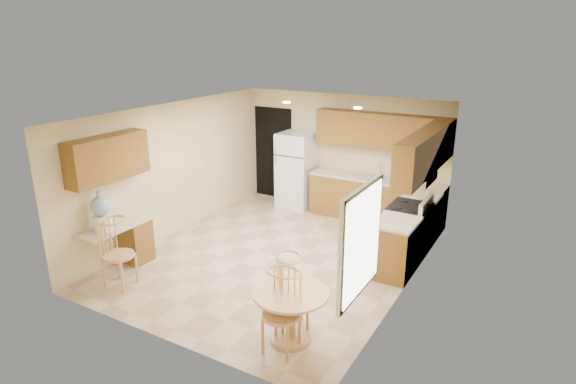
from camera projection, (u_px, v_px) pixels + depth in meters
The scene contains 30 objects.
floor at pixel (277, 256), 8.36m from camera, with size 5.50×5.50×0.00m, color tan.
ceiling at pixel (276, 113), 7.58m from camera, with size 4.50×5.50×0.02m, color white.
wall_back at pixel (343, 154), 10.23m from camera, with size 4.50×0.02×2.50m, color beige.
wall_front at pixel (156, 250), 5.71m from camera, with size 4.50×0.02×2.50m, color beige.
wall_left at pixel (174, 170), 9.04m from camera, with size 0.02×5.50×2.50m, color beige.
wall_right at pixel (410, 212), 6.90m from camera, with size 0.02×5.50×2.50m, color beige.
doorway at pixel (273, 153), 11.11m from camera, with size 0.90×0.02×2.10m, color black.
base_cab_back at pixel (375, 201), 9.83m from camera, with size 2.75×0.60×0.87m, color brown.
counter_back at pixel (377, 179), 9.68m from camera, with size 2.75×0.63×0.04m, color beige.
base_cab_right_a at pixel (420, 220), 8.83m from camera, with size 0.60×0.59×0.87m, color brown.
counter_right_a at pixel (422, 196), 8.68m from camera, with size 0.63×0.59×0.04m, color beige.
base_cab_right_b at pixel (395, 249), 7.63m from camera, with size 0.60×0.80×0.87m, color brown.
counter_right_b at pixel (397, 222), 7.49m from camera, with size 0.63×0.80×0.04m, color beige.
upper_cab_back at pixel (382, 131), 9.49m from camera, with size 2.75×0.33×0.70m, color brown.
upper_cab_right at pixel (425, 153), 7.79m from camera, with size 0.33×2.42×0.70m, color brown.
upper_cab_left at pixel (108, 158), 7.46m from camera, with size 0.33×1.40×0.70m, color brown.
sink at pixel (376, 178), 9.69m from camera, with size 0.78×0.44×0.01m, color silver.
range_hood at pixel (417, 178), 7.94m from camera, with size 0.50×0.76×0.14m, color silver.
desk_pedestal at pixel (135, 241), 8.12m from camera, with size 0.48×0.42×0.72m, color brown.
desk_top at pixel (115, 227), 7.68m from camera, with size 0.50×1.20×0.04m, color beige.
window at pixel (361, 242), 5.31m from camera, with size 0.06×1.12×1.30m.
can_light_a at pixel (287, 102), 8.80m from camera, with size 0.14×0.14×0.02m, color white.
can_light_b at pixel (358, 108), 8.14m from camera, with size 0.14×0.14×0.02m, color white.
refrigerator at pixel (296, 170), 10.53m from camera, with size 0.73×0.71×1.66m.
stove at pixel (408, 230), 8.27m from camera, with size 0.65×0.76×1.09m.
dining_table at pixel (291, 309), 5.94m from camera, with size 0.95×0.95×0.70m.
chair_table_a at pixel (289, 289), 6.06m from camera, with size 0.46×0.57×1.03m.
chair_table_b at pixel (277, 309), 5.61m from camera, with size 0.46×0.46×1.05m.
chair_desk at pixel (112, 249), 7.13m from camera, with size 0.47×0.61×1.06m.
water_crock at pixel (101, 213), 7.41m from camera, with size 0.31×0.31×0.64m.
Camera 1 is at (3.96, -6.47, 3.70)m, focal length 30.00 mm.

